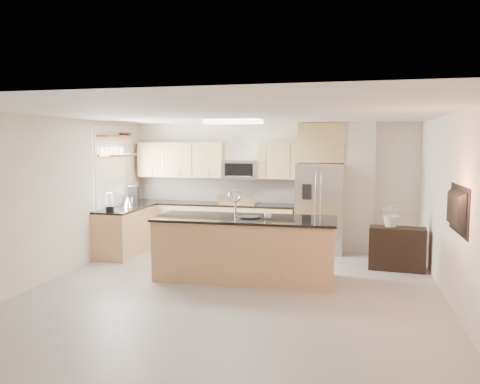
% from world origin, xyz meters
% --- Properties ---
extents(floor, '(6.50, 6.50, 0.00)m').
position_xyz_m(floor, '(0.00, 0.00, 0.00)').
color(floor, '#AAA6A2').
rests_on(floor, ground).
extents(ceiling, '(6.00, 6.50, 0.02)m').
position_xyz_m(ceiling, '(0.00, 0.00, 2.60)').
color(ceiling, silver).
rests_on(ceiling, wall_back).
extents(wall_back, '(6.00, 0.02, 2.60)m').
position_xyz_m(wall_back, '(0.00, 3.25, 1.30)').
color(wall_back, white).
rests_on(wall_back, floor).
extents(wall_front, '(6.00, 0.02, 2.60)m').
position_xyz_m(wall_front, '(0.00, -3.25, 1.30)').
color(wall_front, white).
rests_on(wall_front, floor).
extents(wall_left, '(0.02, 6.50, 2.60)m').
position_xyz_m(wall_left, '(-3.00, 0.00, 1.30)').
color(wall_left, white).
rests_on(wall_left, floor).
extents(wall_right, '(0.02, 6.50, 2.60)m').
position_xyz_m(wall_right, '(3.00, 0.00, 1.30)').
color(wall_right, white).
rests_on(wall_right, floor).
extents(back_counter, '(3.55, 0.66, 1.44)m').
position_xyz_m(back_counter, '(-1.23, 2.93, 0.47)').
color(back_counter, '#D7BB77').
rests_on(back_counter, floor).
extents(left_counter, '(0.66, 1.50, 0.92)m').
position_xyz_m(left_counter, '(-2.67, 1.85, 0.46)').
color(left_counter, '#D7BB77').
rests_on(left_counter, floor).
extents(range, '(0.76, 0.64, 1.14)m').
position_xyz_m(range, '(-0.60, 2.92, 0.47)').
color(range, black).
rests_on(range, floor).
extents(upper_cabinets, '(3.50, 0.33, 0.75)m').
position_xyz_m(upper_cabinets, '(-1.30, 3.09, 1.83)').
color(upper_cabinets, tan).
rests_on(upper_cabinets, wall_back).
extents(microwave, '(0.76, 0.40, 0.40)m').
position_xyz_m(microwave, '(-0.60, 3.04, 1.63)').
color(microwave, '#ACACAE').
rests_on(microwave, upper_cabinets).
extents(refrigerator, '(0.92, 0.78, 1.78)m').
position_xyz_m(refrigerator, '(1.06, 2.87, 0.89)').
color(refrigerator, '#ACACAE').
rests_on(refrigerator, floor).
extents(partition_column, '(0.60, 0.30, 2.60)m').
position_xyz_m(partition_column, '(1.82, 3.10, 1.30)').
color(partition_column, beige).
rests_on(partition_column, floor).
extents(window, '(0.04, 1.15, 1.65)m').
position_xyz_m(window, '(-2.98, 1.85, 1.65)').
color(window, white).
rests_on(window, wall_left).
extents(shelf_lower, '(0.30, 1.20, 0.04)m').
position_xyz_m(shelf_lower, '(-2.85, 1.95, 1.95)').
color(shelf_lower, brown).
rests_on(shelf_lower, wall_left).
extents(shelf_upper, '(0.30, 1.20, 0.04)m').
position_xyz_m(shelf_upper, '(-2.85, 1.95, 2.32)').
color(shelf_upper, brown).
rests_on(shelf_upper, wall_left).
extents(ceiling_fixture, '(1.00, 0.50, 0.06)m').
position_xyz_m(ceiling_fixture, '(-0.40, 1.60, 2.56)').
color(ceiling_fixture, white).
rests_on(ceiling_fixture, ceiling).
extents(island, '(2.92, 1.11, 1.42)m').
position_xyz_m(island, '(0.02, 0.70, 0.50)').
color(island, '#D7BB77').
rests_on(island, floor).
extents(credenza, '(0.96, 0.46, 0.74)m').
position_xyz_m(credenza, '(2.46, 1.81, 0.37)').
color(credenza, black).
rests_on(credenza, floor).
extents(cup, '(0.13, 0.13, 0.09)m').
position_xyz_m(cup, '(0.40, 0.66, 1.05)').
color(cup, white).
rests_on(cup, island).
extents(platter, '(0.45, 0.45, 0.02)m').
position_xyz_m(platter, '(0.08, 0.73, 1.01)').
color(platter, black).
rests_on(platter, island).
extents(blender, '(0.15, 0.15, 0.36)m').
position_xyz_m(blender, '(-2.67, 1.26, 1.07)').
color(blender, black).
rests_on(blender, left_counter).
extents(kettle, '(0.19, 0.19, 0.24)m').
position_xyz_m(kettle, '(-2.63, 1.90, 1.03)').
color(kettle, '#ACACAE').
rests_on(kettle, left_counter).
extents(coffee_maker, '(0.27, 0.30, 0.38)m').
position_xyz_m(coffee_maker, '(-2.70, 2.28, 1.10)').
color(coffee_maker, black).
rests_on(coffee_maker, left_counter).
extents(bowl, '(0.43, 0.43, 0.08)m').
position_xyz_m(bowl, '(-2.85, 2.31, 2.38)').
color(bowl, '#ACACAE').
rests_on(bowl, shelf_upper).
extents(flower_vase, '(0.72, 0.65, 0.69)m').
position_xyz_m(flower_vase, '(2.37, 1.85, 1.09)').
color(flower_vase, silver).
rests_on(flower_vase, credenza).
extents(television, '(0.14, 1.08, 0.62)m').
position_xyz_m(television, '(2.91, -0.20, 1.35)').
color(television, black).
rests_on(television, wall_right).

